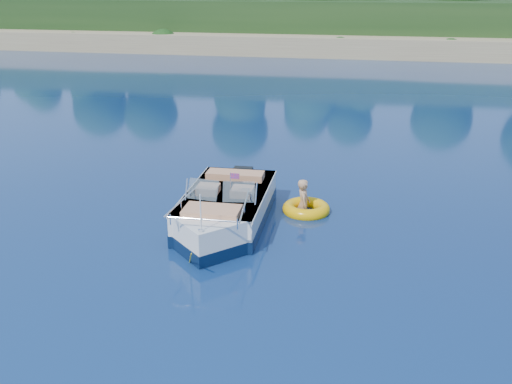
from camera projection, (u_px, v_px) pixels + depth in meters
The scene contains 5 objects.
ground at pixel (176, 262), 11.95m from camera, with size 160.00×160.00×0.00m, color #091741.
shoreline at pixel (349, 21), 70.13m from camera, with size 170.00×59.00×6.00m.
motorboat at pixel (224, 213), 13.59m from camera, with size 2.02×5.33×1.77m.
tow_tube at pixel (306, 209), 14.53m from camera, with size 1.54×1.54×0.32m.
boy at pixel (303, 211), 14.65m from camera, with size 0.52×0.34×1.43m, color tan.
Camera 1 is at (3.84, -10.12, 5.54)m, focal length 40.00 mm.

